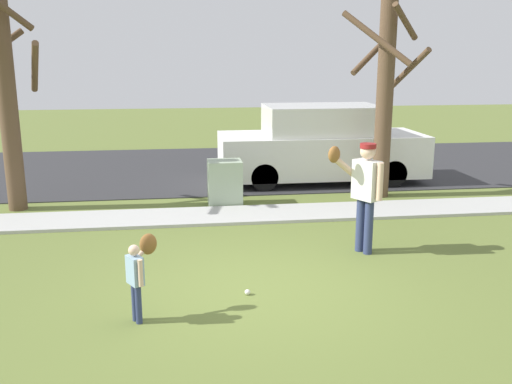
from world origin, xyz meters
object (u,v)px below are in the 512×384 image
utility_cabinet (225,183)px  parked_van_white (321,146)px  street_tree_far (7,94)px  person_child (139,267)px  street_tree_near (385,94)px  baseball (247,292)px  person_adult (364,186)px

utility_cabinet → parked_van_white: size_ratio=0.19×
street_tree_far → parked_van_white: 7.16m
person_child → street_tree_near: street_tree_near is taller
baseball → parked_van_white: bearing=68.4°
street_tree_far → parked_van_white: size_ratio=0.87×
person_adult → street_tree_near: street_tree_near is taller
street_tree_near → person_adult: bearing=-114.1°
utility_cabinet → street_tree_far: size_ratio=0.22×
street_tree_far → utility_cabinet: bearing=-2.4°
street_tree_far → baseball: bearing=-49.4°
baseball → street_tree_far: bearing=130.6°
person_adult → baseball: person_adult is taller
street_tree_near → parked_van_white: 2.35m
utility_cabinet → street_tree_far: (-4.24, 0.18, 1.87)m
street_tree_near → street_tree_far: 7.75m
person_adult → street_tree_near: (1.59, 3.56, 1.17)m
person_adult → baseball: 2.66m
street_tree_near → street_tree_far: street_tree_far is taller
person_child → parked_van_white: 8.17m
baseball → person_adult: bearing=35.0°
street_tree_near → parked_van_white: (-0.96, 1.66, -1.36)m
baseball → street_tree_far: street_tree_far is taller
person_adult → utility_cabinet: 3.85m
person_adult → person_child: bearing=-0.4°
person_child → street_tree_far: (-2.82, 5.38, 1.69)m
utility_cabinet → street_tree_near: 3.95m
baseball → street_tree_far: (-4.16, 4.86, 2.31)m
street_tree_far → parked_van_white: bearing=14.6°
utility_cabinet → street_tree_near: (3.51, 0.28, 1.79)m
person_adult → street_tree_far: (-6.16, 3.46, 1.25)m
person_child → street_tree_near: 7.54m
person_adult → person_child: size_ratio=1.75×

